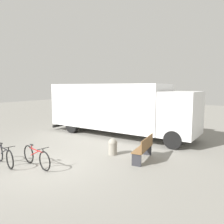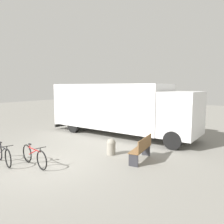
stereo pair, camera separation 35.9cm
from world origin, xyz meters
name	(u,v)px [view 1 (the left image)]	position (x,y,z in m)	size (l,w,h in m)	color
ground_plane	(48,167)	(0.00, 0.00, 0.00)	(60.00, 60.00, 0.00)	gray
delivery_truck	(118,107)	(-0.46, 5.72, 1.62)	(8.75, 2.85, 2.92)	white
park_bench	(144,148)	(2.59, 2.36, 0.49)	(0.57, 1.53, 0.91)	brown
bicycle_near	(4,155)	(-1.46, -0.67, 0.36)	(1.71, 0.59, 0.76)	black
bicycle_middle	(36,157)	(-0.35, -0.20, 0.36)	(1.73, 0.49, 0.76)	black
bollard_near_bench	(113,146)	(1.20, 2.35, 0.36)	(0.37, 0.37, 0.67)	gray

